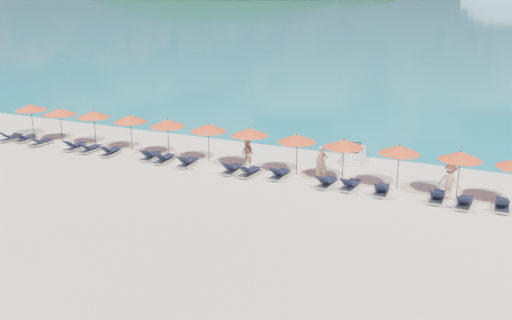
% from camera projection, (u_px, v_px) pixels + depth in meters
% --- Properties ---
extents(ground, '(1400.00, 1400.00, 0.00)m').
position_uv_depth(ground, '(229.00, 201.00, 26.78)').
color(ground, beige).
extents(headland_main, '(374.00, 242.00, 126.50)m').
position_uv_depth(headland_main, '(213.00, 35.00, 627.86)').
color(headland_main, black).
rests_on(headland_main, ground).
extents(headland_small, '(162.00, 126.00, 85.50)m').
position_uv_depth(headland_small, '(351.00, 35.00, 584.10)').
color(headland_small, black).
rests_on(headland_small, ground).
extents(jetski, '(1.25, 2.64, 0.91)m').
position_uv_depth(jetski, '(355.00, 154.00, 33.09)').
color(jetski, white).
rests_on(jetski, ground).
extents(beachgoer_a, '(0.76, 0.68, 1.76)m').
position_uv_depth(beachgoer_a, '(321.00, 163.00, 29.65)').
color(beachgoer_a, tan).
rests_on(beachgoer_a, ground).
extents(beachgoer_b, '(0.77, 0.47, 1.55)m').
position_uv_depth(beachgoer_b, '(248.00, 154.00, 31.62)').
color(beachgoer_b, tan).
rests_on(beachgoer_b, ground).
extents(beachgoer_c, '(1.22, 0.80, 1.74)m').
position_uv_depth(beachgoer_c, '(450.00, 182.00, 26.80)').
color(beachgoer_c, tan).
rests_on(beachgoer_c, ground).
extents(umbrella_0, '(2.10, 2.10, 2.28)m').
position_uv_depth(umbrella_0, '(31.00, 107.00, 37.93)').
color(umbrella_0, black).
rests_on(umbrella_0, ground).
extents(umbrella_1, '(2.10, 2.10, 2.28)m').
position_uv_depth(umbrella_1, '(60.00, 112.00, 36.60)').
color(umbrella_1, black).
rests_on(umbrella_1, ground).
extents(umbrella_2, '(2.10, 2.10, 2.28)m').
position_uv_depth(umbrella_2, '(94.00, 114.00, 35.82)').
color(umbrella_2, black).
rests_on(umbrella_2, ground).
extents(umbrella_3, '(2.10, 2.10, 2.28)m').
position_uv_depth(umbrella_3, '(130.00, 119.00, 34.62)').
color(umbrella_3, black).
rests_on(umbrella_3, ground).
extents(umbrella_4, '(2.10, 2.10, 2.28)m').
position_uv_depth(umbrella_4, '(168.00, 123.00, 33.46)').
color(umbrella_4, black).
rests_on(umbrella_4, ground).
extents(umbrella_5, '(2.10, 2.10, 2.28)m').
position_uv_depth(umbrella_5, '(208.00, 128.00, 32.32)').
color(umbrella_5, black).
rests_on(umbrella_5, ground).
extents(umbrella_6, '(2.10, 2.10, 2.28)m').
position_uv_depth(umbrella_6, '(250.00, 132.00, 31.37)').
color(umbrella_6, black).
rests_on(umbrella_6, ground).
extents(umbrella_7, '(2.10, 2.10, 2.28)m').
position_uv_depth(umbrella_7, '(297.00, 138.00, 30.04)').
color(umbrella_7, black).
rests_on(umbrella_7, ground).
extents(umbrella_8, '(2.10, 2.10, 2.28)m').
position_uv_depth(umbrella_8, '(344.00, 144.00, 29.01)').
color(umbrella_8, black).
rests_on(umbrella_8, ground).
extents(umbrella_9, '(2.10, 2.10, 2.28)m').
position_uv_depth(umbrella_9, '(399.00, 149.00, 27.92)').
color(umbrella_9, black).
rests_on(umbrella_9, ground).
extents(umbrella_10, '(2.10, 2.10, 2.28)m').
position_uv_depth(umbrella_10, '(461.00, 156.00, 26.85)').
color(umbrella_10, black).
rests_on(umbrella_10, ground).
extents(lounger_0, '(0.73, 1.74, 0.66)m').
position_uv_depth(lounger_0, '(11.00, 137.00, 37.42)').
color(lounger_0, silver).
rests_on(lounger_0, ground).
extents(lounger_1, '(0.73, 1.74, 0.66)m').
position_uv_depth(lounger_1, '(25.00, 138.00, 37.19)').
color(lounger_1, silver).
rests_on(lounger_1, ground).
extents(lounger_2, '(0.75, 1.74, 0.66)m').
position_uv_depth(lounger_2, '(40.00, 142.00, 36.28)').
color(lounger_2, silver).
rests_on(lounger_2, ground).
extents(lounger_3, '(0.70, 1.73, 0.66)m').
position_uv_depth(lounger_3, '(75.00, 146.00, 35.28)').
color(lounger_3, silver).
rests_on(lounger_3, ground).
extents(lounger_4, '(0.70, 1.73, 0.66)m').
position_uv_depth(lounger_4, '(90.00, 148.00, 34.78)').
color(lounger_4, silver).
rests_on(lounger_4, ground).
extents(lounger_5, '(0.76, 1.75, 0.66)m').
position_uv_depth(lounger_5, '(110.00, 152.00, 34.10)').
color(lounger_5, silver).
rests_on(lounger_5, ground).
extents(lounger_6, '(0.78, 1.75, 0.66)m').
position_uv_depth(lounger_6, '(150.00, 156.00, 33.29)').
color(lounger_6, silver).
rests_on(lounger_6, ground).
extents(lounger_7, '(0.68, 1.72, 0.66)m').
position_uv_depth(lounger_7, '(164.00, 158.00, 32.71)').
color(lounger_7, silver).
rests_on(lounger_7, ground).
extents(lounger_8, '(0.75, 1.74, 0.66)m').
position_uv_depth(lounger_8, '(187.00, 162.00, 32.02)').
color(lounger_8, silver).
rests_on(lounger_8, ground).
extents(lounger_9, '(0.63, 1.70, 0.66)m').
position_uv_depth(lounger_9, '(232.00, 169.00, 30.83)').
color(lounger_9, silver).
rests_on(lounger_9, ground).
extents(lounger_10, '(0.78, 1.75, 0.66)m').
position_uv_depth(lounger_10, '(249.00, 172.00, 30.33)').
color(lounger_10, silver).
rests_on(lounger_10, ground).
extents(lounger_11, '(0.70, 1.73, 0.66)m').
position_uv_depth(lounger_11, '(280.00, 174.00, 29.97)').
color(lounger_11, silver).
rests_on(lounger_11, ground).
extents(lounger_12, '(0.79, 1.76, 0.66)m').
position_uv_depth(lounger_12, '(326.00, 182.00, 28.68)').
color(lounger_12, silver).
rests_on(lounger_12, ground).
extents(lounger_13, '(0.79, 1.75, 0.66)m').
position_uv_depth(lounger_13, '(350.00, 185.00, 28.31)').
color(lounger_13, silver).
rests_on(lounger_13, ground).
extents(lounger_14, '(0.73, 1.74, 0.66)m').
position_uv_depth(lounger_14, '(382.00, 190.00, 27.59)').
color(lounger_14, silver).
rests_on(lounger_14, ground).
extents(lounger_15, '(0.66, 1.71, 0.66)m').
position_uv_depth(lounger_15, '(438.00, 197.00, 26.67)').
color(lounger_15, silver).
rests_on(lounger_15, ground).
extents(lounger_16, '(0.71, 1.73, 0.66)m').
position_uv_depth(lounger_16, '(464.00, 202.00, 25.96)').
color(lounger_16, silver).
rests_on(lounger_16, ground).
extents(lounger_17, '(0.69, 1.72, 0.66)m').
position_uv_depth(lounger_17, '(502.00, 205.00, 25.66)').
color(lounger_17, silver).
rests_on(lounger_17, ground).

